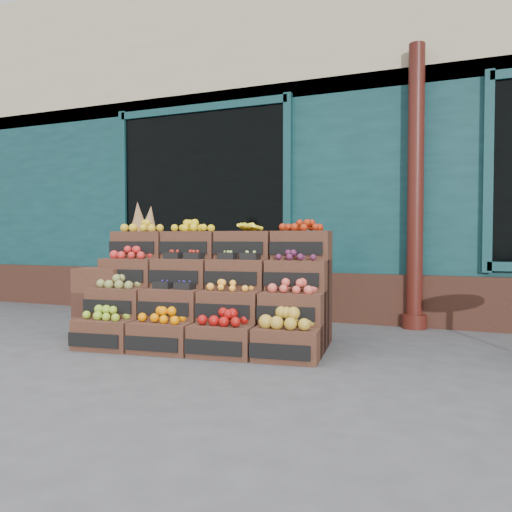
% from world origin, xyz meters
% --- Properties ---
extents(ground, '(60.00, 60.00, 0.00)m').
position_xyz_m(ground, '(0.00, 0.00, 0.00)').
color(ground, '#464649').
rests_on(ground, ground).
extents(shop_facade, '(12.00, 6.24, 4.80)m').
position_xyz_m(shop_facade, '(0.00, 5.11, 2.40)').
color(shop_facade, '#11373A').
rests_on(shop_facade, ground).
extents(crate_display, '(2.37, 1.35, 1.41)m').
position_xyz_m(crate_display, '(-0.58, 0.45, 0.44)').
color(crate_display, '#46281B').
rests_on(crate_display, ground).
extents(spare_crates, '(0.51, 0.38, 0.72)m').
position_xyz_m(spare_crates, '(-1.70, 0.22, 0.36)').
color(spare_crates, '#46281B').
rests_on(spare_crates, ground).
extents(shopkeeper, '(0.82, 0.57, 2.16)m').
position_xyz_m(shopkeeper, '(-1.96, 2.63, 1.08)').
color(shopkeeper, '#164E24').
rests_on(shopkeeper, ground).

